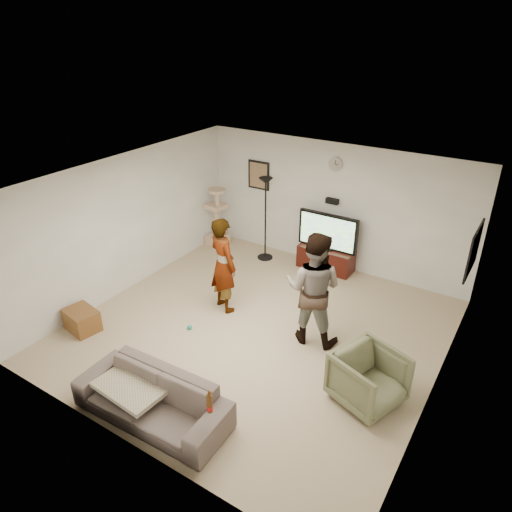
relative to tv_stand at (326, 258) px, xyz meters
The scene contains 24 objects.
floor 2.52m from the tv_stand, 90.87° to the right, with size 5.50×5.50×0.02m, color tan.
ceiling 3.39m from the tv_stand, 90.87° to the right, with size 5.50×5.50×0.02m, color white.
wall_back 1.05m from the tv_stand, 98.78° to the left, with size 5.50×0.04×2.50m, color silver.
wall_front 5.35m from the tv_stand, 90.41° to the right, with size 5.50×0.04×2.50m, color silver.
wall_left 3.88m from the tv_stand, 138.06° to the right, with size 0.04×5.50×2.50m, color silver.
wall_right 3.83m from the tv_stand, 42.73° to the right, with size 0.04×5.50×2.50m, color silver.
wall_clock 1.88m from the tv_stand, 99.98° to the left, with size 0.26×0.26×0.04m, color silver.
wall_speaker 1.17m from the tv_stand, 101.56° to the left, with size 0.25×0.10×0.10m, color black.
picture_back 2.22m from the tv_stand, behind, with size 0.42×0.03×0.52m, color #7D6346.
picture_right 3.11m from the tv_stand, 18.58° to the right, with size 0.03×0.78×0.62m, color #F1864B.
tv_stand is the anchor object (origin of this frame).
console_box 0.45m from the tv_stand, 79.66° to the right, with size 0.40×0.30×0.07m, color #B5B5B5.
tv 0.59m from the tv_stand, ahead, with size 1.21×0.08×0.72m, color black.
tv_screen 0.59m from the tv_stand, 90.00° to the right, with size 1.12×0.01×0.63m, color #7BFC59.
floor_lamp 1.45m from the tv_stand, 169.03° to the right, with size 0.32×0.32×1.74m, color black.
cat_tree 2.58m from the tv_stand, behind, with size 0.42×0.42×1.32m, color tan.
person_left 2.49m from the tv_stand, 111.25° to the right, with size 0.61×0.40×1.68m, color #9793A6.
person_right 2.47m from the tv_stand, 70.62° to the right, with size 0.89×0.69×1.82m, color teal.
sofa 4.79m from the tv_stand, 91.79° to the right, with size 2.02×0.79×0.59m, color #5A4D48.
throw_blanket 4.81m from the tv_stand, 95.15° to the right, with size 0.90×0.70×0.06m, color #B4A98A.
beer_bottle 4.88m from the tv_stand, 80.76° to the right, with size 0.06×0.06×0.25m, color #4D290C.
armchair 3.67m from the tv_stand, 56.61° to the right, with size 0.80×0.82×0.74m, color #5D6042.
side_table 4.70m from the tv_stand, 121.26° to the right, with size 0.54×0.40×0.36m, color brown.
toy_ball 3.24m from the tv_stand, 107.56° to the right, with size 0.08×0.08×0.08m, color #15967A.
Camera 1 is at (3.36, -5.32, 4.55)m, focal length 33.08 mm.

